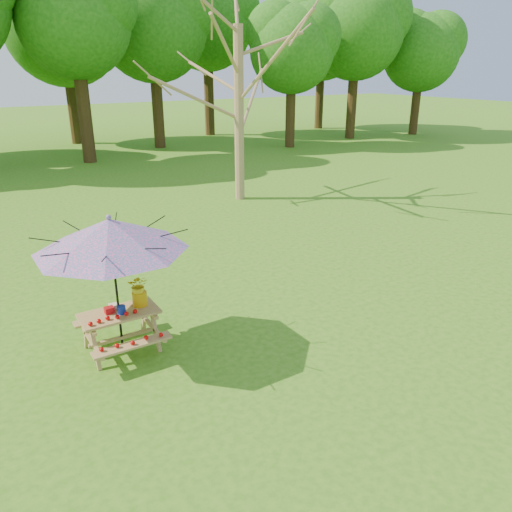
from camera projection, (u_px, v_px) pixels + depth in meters
ground at (330, 509)px, 5.15m from camera, size 120.00×120.00×0.00m
picnic_table at (121, 332)px, 7.93m from camera, size 1.20×1.32×0.67m
patio_umbrella at (110, 235)px, 7.35m from camera, size 2.99×2.99×2.26m
produce_bins at (115, 309)px, 7.80m from camera, size 0.29×0.38×0.13m
tomatoes_row at (113, 317)px, 7.58m from camera, size 0.77×0.13×0.07m
flower_bucket at (139, 289)px, 7.94m from camera, size 0.40×0.38×0.53m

